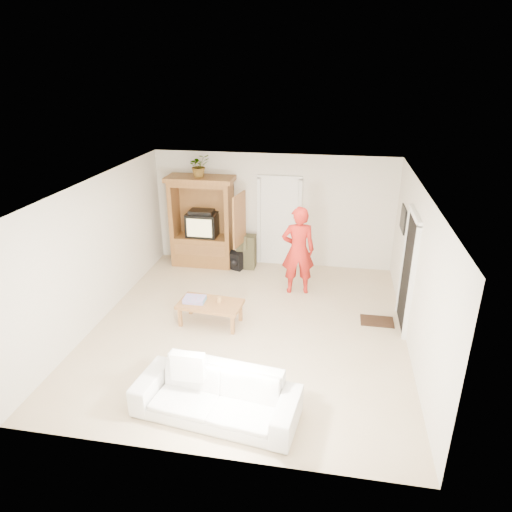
# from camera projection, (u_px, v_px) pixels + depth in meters

# --- Properties ---
(floor) EXTENTS (6.00, 6.00, 0.00)m
(floor) POSITION_uv_depth(u_px,v_px,m) (249.00, 327.00, 8.25)
(floor) COLOR tan
(floor) RESTS_ON ground
(ceiling) EXTENTS (6.00, 6.00, 0.00)m
(ceiling) POSITION_uv_depth(u_px,v_px,m) (248.00, 186.00, 7.25)
(ceiling) COLOR white
(ceiling) RESTS_ON floor
(wall_back) EXTENTS (5.50, 0.00, 5.50)m
(wall_back) POSITION_uv_depth(u_px,v_px,m) (273.00, 210.00, 10.48)
(wall_back) COLOR silver
(wall_back) RESTS_ON floor
(wall_front) EXTENTS (5.50, 0.00, 5.50)m
(wall_front) POSITION_uv_depth(u_px,v_px,m) (197.00, 367.00, 5.02)
(wall_front) COLOR silver
(wall_front) RESTS_ON floor
(wall_left) EXTENTS (0.00, 6.00, 6.00)m
(wall_left) POSITION_uv_depth(u_px,v_px,m) (98.00, 251.00, 8.19)
(wall_left) COLOR silver
(wall_left) RESTS_ON floor
(wall_right) EXTENTS (0.00, 6.00, 6.00)m
(wall_right) POSITION_uv_depth(u_px,v_px,m) (416.00, 273.00, 7.31)
(wall_right) COLOR silver
(wall_right) RESTS_ON floor
(armoire) EXTENTS (1.82, 1.14, 2.10)m
(armoire) POSITION_uv_depth(u_px,v_px,m) (203.00, 227.00, 10.57)
(armoire) COLOR brown
(armoire) RESTS_ON floor
(door_back) EXTENTS (0.85, 0.05, 2.04)m
(door_back) POSITION_uv_depth(u_px,v_px,m) (279.00, 223.00, 10.53)
(door_back) COLOR white
(door_back) RESTS_ON floor
(doorway_right) EXTENTS (0.05, 0.90, 2.04)m
(doorway_right) POSITION_uv_depth(u_px,v_px,m) (408.00, 273.00, 7.96)
(doorway_right) COLOR black
(doorway_right) RESTS_ON floor
(framed_picture) EXTENTS (0.03, 0.60, 0.48)m
(framed_picture) POSITION_uv_depth(u_px,v_px,m) (403.00, 219.00, 8.92)
(framed_picture) COLOR black
(framed_picture) RESTS_ON wall_right
(doormat) EXTENTS (0.60, 0.40, 0.02)m
(doormat) POSITION_uv_depth(u_px,v_px,m) (377.00, 321.00, 8.42)
(doormat) COLOR #382316
(doormat) RESTS_ON floor
(plant) EXTENTS (0.59, 0.58, 0.50)m
(plant) POSITION_uv_depth(u_px,v_px,m) (199.00, 166.00, 9.99)
(plant) COLOR #4C7238
(plant) RESTS_ON armoire
(man) EXTENTS (0.74, 0.56, 1.85)m
(man) POSITION_uv_depth(u_px,v_px,m) (298.00, 250.00, 9.20)
(man) COLOR red
(man) RESTS_ON floor
(sofa) EXTENTS (2.29, 1.14, 0.64)m
(sofa) POSITION_uv_depth(u_px,v_px,m) (216.00, 395.00, 6.05)
(sofa) COLOR silver
(sofa) RESTS_ON floor
(coffee_table) EXTENTS (1.19, 0.72, 0.42)m
(coffee_table) POSITION_uv_depth(u_px,v_px,m) (210.00, 305.00, 8.23)
(coffee_table) COLOR #9A6535
(coffee_table) RESTS_ON floor
(towel) EXTENTS (0.38, 0.29, 0.08)m
(towel) POSITION_uv_depth(u_px,v_px,m) (195.00, 299.00, 8.24)
(towel) COLOR #D0458F
(towel) RESTS_ON coffee_table
(candle) EXTENTS (0.08, 0.08, 0.10)m
(candle) POSITION_uv_depth(u_px,v_px,m) (219.00, 300.00, 8.22)
(candle) COLOR tan
(candle) RESTS_ON coffee_table
(backpack_black) EXTENTS (0.39, 0.32, 0.42)m
(backpack_black) POSITION_uv_depth(u_px,v_px,m) (235.00, 261.00, 10.51)
(backpack_black) COLOR black
(backpack_black) RESTS_ON floor
(backpack_olive) EXTENTS (0.42, 0.31, 0.79)m
(backpack_olive) POSITION_uv_depth(u_px,v_px,m) (246.00, 252.00, 10.55)
(backpack_olive) COLOR #47442B
(backpack_olive) RESTS_ON floor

